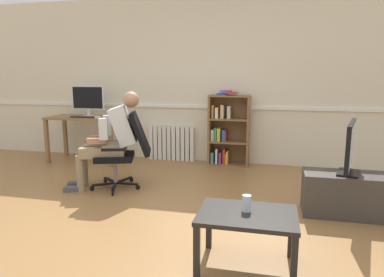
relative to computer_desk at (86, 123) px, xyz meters
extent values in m
plane|color=olive|center=(1.99, -2.15, -0.64)|extent=(18.00, 18.00, 0.00)
cube|color=beige|center=(1.99, 0.50, 0.71)|extent=(12.00, 0.10, 2.70)
cube|color=white|center=(1.99, 0.43, 0.28)|extent=(12.00, 0.03, 0.05)
cube|color=olive|center=(-0.58, -0.26, -0.28)|extent=(0.06, 0.06, 0.72)
cube|color=olive|center=(0.58, -0.26, -0.28)|extent=(0.06, 0.06, 0.72)
cube|color=olive|center=(0.58, 0.26, -0.28)|extent=(0.06, 0.06, 0.72)
cube|color=olive|center=(-0.58, 0.26, -0.28)|extent=(0.06, 0.06, 0.72)
cube|color=olive|center=(0.00, 0.00, 0.10)|extent=(1.23, 0.61, 0.04)
cube|color=silver|center=(0.02, 0.06, 0.12)|extent=(0.18, 0.14, 0.01)
cube|color=silver|center=(0.02, 0.08, 0.18)|extent=(0.04, 0.02, 0.10)
cube|color=silver|center=(0.02, 0.08, 0.42)|extent=(0.58, 0.02, 0.39)
cube|color=black|center=(0.02, 0.07, 0.42)|extent=(0.54, 0.00, 0.35)
cube|color=black|center=(0.05, -0.14, 0.12)|extent=(0.42, 0.12, 0.02)
cube|color=white|center=(0.28, -0.12, 0.13)|extent=(0.06, 0.10, 0.03)
cube|color=brown|center=(2.06, 0.27, -0.08)|extent=(0.03, 0.28, 1.13)
cube|color=brown|center=(2.67, 0.27, -0.08)|extent=(0.03, 0.28, 1.13)
cube|color=brown|center=(2.37, 0.41, -0.08)|extent=(0.61, 0.02, 1.13)
cube|color=brown|center=(2.37, 0.27, -0.63)|extent=(0.58, 0.28, 0.03)
cube|color=brown|center=(2.37, 0.27, -0.26)|extent=(0.58, 0.28, 0.03)
cube|color=brown|center=(2.37, 0.27, 0.10)|extent=(0.58, 0.28, 0.03)
cube|color=brown|center=(2.37, 0.27, 0.47)|extent=(0.58, 0.28, 0.03)
cube|color=#6699A3|center=(2.11, 0.27, -0.53)|extent=(0.04, 0.19, 0.17)
cube|color=white|center=(2.11, 0.28, -0.16)|extent=(0.05, 0.19, 0.18)
cube|color=orange|center=(2.11, 0.28, 0.22)|extent=(0.03, 0.19, 0.21)
cube|color=white|center=(2.18, 0.27, -0.50)|extent=(0.03, 0.19, 0.23)
cube|color=#38844C|center=(2.16, 0.26, -0.14)|extent=(0.04, 0.19, 0.21)
cube|color=white|center=(2.18, 0.26, 0.20)|extent=(0.04, 0.19, 0.17)
cube|color=#89428E|center=(2.24, 0.28, -0.53)|extent=(0.04, 0.19, 0.17)
cube|color=gold|center=(2.22, 0.26, -0.14)|extent=(0.05, 0.19, 0.21)
cube|color=orange|center=(2.25, 0.28, 0.23)|extent=(0.02, 0.19, 0.22)
cube|color=red|center=(2.31, 0.25, -0.50)|extent=(0.04, 0.19, 0.24)
cube|color=red|center=(2.31, 0.27, -0.16)|extent=(0.05, 0.19, 0.18)
cube|color=beige|center=(2.27, 0.27, 0.22)|extent=(0.04, 0.19, 0.21)
cube|color=gold|center=(2.36, 0.26, -0.51)|extent=(0.03, 0.19, 0.21)
cube|color=#2D519E|center=(2.29, 0.26, -0.16)|extent=(0.05, 0.19, 0.18)
cube|color=beige|center=(2.37, 0.27, 0.22)|extent=(0.05, 0.19, 0.20)
cube|color=orange|center=(2.34, 0.26, -0.53)|extent=(0.05, 0.19, 0.17)
cube|color=#2D519E|center=(2.25, 0.29, 0.50)|extent=(0.16, 0.22, 0.02)
cube|color=red|center=(2.41, 0.23, 0.52)|extent=(0.16, 0.22, 0.02)
cube|color=#89428E|center=(2.31, 0.30, 0.54)|extent=(0.16, 0.22, 0.02)
cube|color=white|center=(1.01, 0.39, -0.36)|extent=(0.06, 0.08, 0.57)
cube|color=white|center=(1.09, 0.39, -0.36)|extent=(0.06, 0.08, 0.57)
cube|color=white|center=(1.17, 0.39, -0.36)|extent=(0.06, 0.08, 0.57)
cube|color=white|center=(1.25, 0.39, -0.36)|extent=(0.06, 0.08, 0.57)
cube|color=white|center=(1.33, 0.39, -0.36)|extent=(0.06, 0.08, 0.57)
cube|color=white|center=(1.42, 0.39, -0.36)|extent=(0.06, 0.08, 0.57)
cube|color=white|center=(1.50, 0.39, -0.36)|extent=(0.06, 0.08, 0.57)
cube|color=white|center=(1.58, 0.39, -0.36)|extent=(0.06, 0.08, 0.57)
cube|color=white|center=(1.66, 0.39, -0.36)|extent=(0.06, 0.08, 0.57)
cube|color=white|center=(1.74, 0.39, -0.36)|extent=(0.06, 0.08, 0.57)
cube|color=black|center=(1.16, -1.38, -0.58)|extent=(0.13, 0.30, 0.02)
cylinder|color=black|center=(1.21, -1.53, -0.61)|extent=(0.04, 0.06, 0.06)
cube|color=black|center=(1.26, -1.24, -0.58)|extent=(0.30, 0.04, 0.02)
cylinder|color=black|center=(1.41, -1.24, -0.61)|extent=(0.06, 0.02, 0.06)
cube|color=black|center=(1.16, -1.10, -0.58)|extent=(0.13, 0.30, 0.02)
cylinder|color=black|center=(1.20, -0.96, -0.61)|extent=(0.04, 0.06, 0.06)
cube|color=black|center=(0.99, -1.15, -0.58)|extent=(0.26, 0.21, 0.02)
cylinder|color=black|center=(0.87, -1.07, -0.61)|extent=(0.06, 0.05, 0.06)
cube|color=black|center=(0.99, -1.33, -0.58)|extent=(0.26, 0.21, 0.02)
cylinder|color=black|center=(0.87, -1.42, -0.61)|extent=(0.06, 0.05, 0.06)
cylinder|color=gray|center=(1.11, -1.24, -0.42)|extent=(0.05, 0.05, 0.30)
cube|color=black|center=(1.11, -1.24, -0.23)|extent=(0.58, 0.58, 0.07)
cube|color=black|center=(1.42, -1.14, 0.07)|extent=(0.37, 0.49, 0.55)
cube|color=black|center=(1.05, -0.99, -0.09)|extent=(0.28, 0.13, 0.03)
cube|color=black|center=(1.21, -1.48, -0.09)|extent=(0.28, 0.13, 0.03)
cube|color=#937F60|center=(1.11, -1.24, -0.13)|extent=(0.35, 0.40, 0.14)
cube|color=silver|center=(1.22, -1.21, 0.17)|extent=(0.43, 0.43, 0.52)
sphere|color=#A87A5B|center=(1.33, -1.17, 0.49)|extent=(0.20, 0.20, 0.20)
cube|color=black|center=(0.85, -1.33, -0.03)|extent=(0.15, 0.08, 0.02)
cube|color=#937F60|center=(0.88, -1.21, -0.16)|extent=(0.44, 0.25, 0.13)
cylinder|color=#937F60|center=(0.68, -1.28, -0.41)|extent=(0.10, 0.10, 0.46)
cube|color=#4C4C51|center=(0.59, -1.31, -0.61)|extent=(0.24, 0.15, 0.06)
cube|color=#937F60|center=(0.94, -1.40, -0.16)|extent=(0.44, 0.25, 0.13)
cylinder|color=#937F60|center=(0.75, -1.47, -0.41)|extent=(0.10, 0.10, 0.46)
cube|color=#4C4C51|center=(0.65, -1.50, -0.61)|extent=(0.24, 0.15, 0.06)
cube|color=silver|center=(0.97, -1.12, 0.15)|extent=(0.12, 0.11, 0.26)
cube|color=#A87A5B|center=(0.89, -1.21, -0.01)|extent=(0.25, 0.14, 0.07)
cube|color=silver|center=(1.07, -1.43, 0.15)|extent=(0.12, 0.11, 0.26)
cube|color=#A87A5B|center=(0.95, -1.40, -0.01)|extent=(0.25, 0.14, 0.07)
cube|color=#3D3833|center=(3.83, -1.51, -0.42)|extent=(0.87, 0.41, 0.44)
cube|color=black|center=(3.83, -1.51, -0.19)|extent=(0.27, 0.36, 0.02)
cylinder|color=black|center=(3.83, -1.51, -0.16)|extent=(0.04, 0.04, 0.05)
cube|color=black|center=(3.83, -1.51, 0.10)|extent=(0.23, 0.76, 0.46)
cube|color=#9EBCF4|center=(3.85, -1.51, 0.10)|extent=(0.18, 0.71, 0.43)
cube|color=black|center=(2.58, -3.00, -0.44)|extent=(0.04, 0.04, 0.40)
cube|color=black|center=(3.24, -3.00, -0.44)|extent=(0.04, 0.04, 0.40)
cube|color=black|center=(3.24, -2.54, -0.44)|extent=(0.04, 0.04, 0.40)
cube|color=black|center=(2.58, -2.54, -0.44)|extent=(0.04, 0.04, 0.40)
cube|color=black|center=(2.91, -2.77, -0.23)|extent=(0.72, 0.53, 0.03)
cylinder|color=silver|center=(2.90, -2.73, -0.15)|extent=(0.07, 0.07, 0.12)
camera|label=1|loc=(3.08, -5.24, 0.79)|focal=32.83mm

